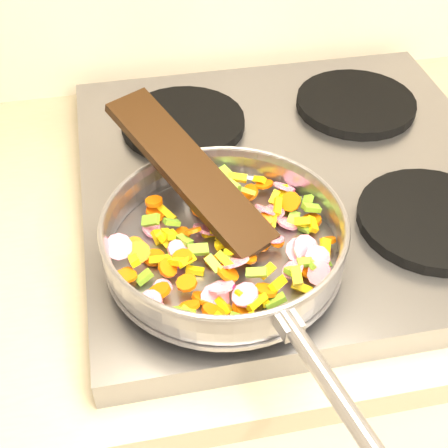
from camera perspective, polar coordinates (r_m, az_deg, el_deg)
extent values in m
cube|color=#939399|center=(0.91, 6.46, 3.86)|extent=(0.60, 0.60, 0.04)
cylinder|color=black|center=(0.76, -0.62, -2.35)|extent=(0.19, 0.19, 0.02)
cylinder|color=black|center=(0.84, 18.45, 0.43)|extent=(0.19, 0.19, 0.02)
cylinder|color=black|center=(0.97, -3.76, 9.24)|extent=(0.19, 0.19, 0.02)
cylinder|color=black|center=(1.04, 11.95, 10.75)|extent=(0.19, 0.19, 0.02)
cylinder|color=#9E9EA5|center=(0.74, 0.00, -2.59)|extent=(0.28, 0.28, 0.01)
torus|color=#9E9EA5|center=(0.72, 0.00, -1.07)|extent=(0.32, 0.32, 0.05)
torus|color=#9E9EA5|center=(0.71, 0.00, 0.24)|extent=(0.28, 0.28, 0.01)
cylinder|color=#9E9EA5|center=(0.58, 10.08, -14.83)|extent=(0.06, 0.19, 0.02)
cube|color=#9E9EA5|center=(0.62, 5.88, -9.04)|extent=(0.03, 0.03, 0.02)
cube|color=yellow|center=(0.68, 0.01, -7.44)|extent=(0.02, 0.02, 0.02)
cube|color=yellow|center=(0.65, -3.24, -8.19)|extent=(0.02, 0.02, 0.02)
cylinder|color=#D15505|center=(0.73, -2.85, -0.61)|extent=(0.03, 0.02, 0.02)
cube|color=#659924|center=(0.78, 2.08, 3.07)|extent=(0.02, 0.02, 0.02)
cylinder|color=#D15505|center=(0.80, 0.39, 3.20)|extent=(0.03, 0.03, 0.01)
cube|color=#659924|center=(0.77, 6.33, 0.48)|extent=(0.02, 0.02, 0.02)
cylinder|color=#D15505|center=(0.78, -6.43, 2.07)|extent=(0.03, 0.03, 0.01)
cylinder|color=#D15505|center=(0.73, 7.48, -2.61)|extent=(0.03, 0.03, 0.02)
cube|color=yellow|center=(0.76, 4.92, 1.65)|extent=(0.02, 0.02, 0.02)
cube|color=yellow|center=(0.69, 0.07, -3.33)|extent=(0.02, 0.02, 0.02)
cylinder|color=#D5145E|center=(0.77, -0.47, 2.46)|extent=(0.05, 0.04, 0.04)
cylinder|color=#D15505|center=(0.77, 6.10, 2.05)|extent=(0.03, 0.03, 0.03)
cylinder|color=#D15505|center=(0.78, -6.56, 0.46)|extent=(0.03, 0.03, 0.02)
cube|color=#659924|center=(0.66, -3.41, -8.43)|extent=(0.02, 0.02, 0.01)
cylinder|color=#D15505|center=(0.67, 1.79, -7.60)|extent=(0.03, 0.04, 0.02)
cube|color=#659924|center=(0.79, -0.99, 2.62)|extent=(0.02, 0.02, 0.02)
cube|color=yellow|center=(0.74, 2.95, -0.31)|extent=(0.02, 0.02, 0.01)
cylinder|color=#D15505|center=(0.70, -8.96, -4.69)|extent=(0.03, 0.03, 0.01)
cylinder|color=#D15505|center=(0.80, 2.34, 2.90)|extent=(0.03, 0.03, 0.02)
cube|color=#659924|center=(0.72, -3.51, -3.08)|extent=(0.02, 0.02, 0.02)
cylinder|color=#D5145E|center=(0.67, -6.74, -7.04)|extent=(0.03, 0.03, 0.02)
cube|color=yellow|center=(0.71, -2.67, -4.27)|extent=(0.02, 0.01, 0.01)
cylinder|color=#D15505|center=(0.73, 4.76, -1.52)|extent=(0.03, 0.03, 0.01)
cylinder|color=#D15505|center=(0.73, 1.27, -3.17)|extent=(0.02, 0.02, 0.02)
cube|color=yellow|center=(0.73, -5.14, -0.92)|extent=(0.02, 0.03, 0.02)
cylinder|color=#D5145E|center=(0.79, 0.64, 2.05)|extent=(0.04, 0.04, 0.03)
cylinder|color=#D15505|center=(0.75, 3.74, 0.36)|extent=(0.03, 0.02, 0.01)
cylinder|color=#D15505|center=(0.73, 7.03, -2.08)|extent=(0.03, 0.03, 0.02)
cylinder|color=#D15505|center=(0.70, -5.17, -4.01)|extent=(0.03, 0.03, 0.02)
cylinder|color=#D5145E|center=(0.70, 0.92, -3.46)|extent=(0.05, 0.04, 0.03)
cube|color=yellow|center=(0.68, 4.95, -5.46)|extent=(0.03, 0.03, 0.02)
cylinder|color=#D5145E|center=(0.79, -2.03, 2.75)|extent=(0.04, 0.04, 0.02)
cube|color=#659924|center=(0.70, -7.32, -4.84)|extent=(0.02, 0.02, 0.02)
cylinder|color=#D15505|center=(0.76, -1.31, 1.68)|extent=(0.03, 0.03, 0.02)
cube|color=#659924|center=(0.77, 8.02, 1.48)|extent=(0.02, 0.01, 0.01)
cylinder|color=#D5145E|center=(0.72, -9.60, -2.05)|extent=(0.04, 0.03, 0.03)
cube|color=#659924|center=(0.65, -3.71, -7.93)|extent=(0.03, 0.02, 0.02)
cylinder|color=#D5145E|center=(0.70, -5.64, -5.95)|extent=(0.03, 0.03, 0.02)
cube|color=yellow|center=(0.69, 3.95, -4.31)|extent=(0.02, 0.02, 0.01)
cylinder|color=#D15505|center=(0.73, -6.42, -3.07)|extent=(0.03, 0.03, 0.00)
cube|color=#659924|center=(0.70, 8.18, -3.71)|extent=(0.01, 0.02, 0.02)
cube|color=#659924|center=(0.68, 2.99, -4.44)|extent=(0.03, 0.02, 0.01)
cube|color=yellow|center=(0.72, -0.11, -1.79)|extent=(0.02, 0.01, 0.02)
cube|color=yellow|center=(0.73, 9.21, -2.31)|extent=(0.02, 0.03, 0.02)
cylinder|color=#D5145E|center=(0.68, -5.94, -8.15)|extent=(0.03, 0.03, 0.02)
cube|color=#659924|center=(0.69, -0.97, -3.66)|extent=(0.02, 0.02, 0.02)
cube|color=yellow|center=(0.76, 7.26, 0.01)|extent=(0.02, 0.02, 0.01)
cube|color=yellow|center=(0.71, 0.78, -2.58)|extent=(0.02, 0.02, 0.02)
cylinder|color=#D15505|center=(0.68, -3.43, -5.40)|extent=(0.03, 0.03, 0.01)
cylinder|color=#D5145E|center=(0.68, -0.21, -5.77)|extent=(0.04, 0.04, 0.02)
cube|color=yellow|center=(0.71, -8.21, -3.32)|extent=(0.01, 0.02, 0.02)
cube|color=#659924|center=(0.73, -4.47, -2.68)|extent=(0.03, 0.02, 0.01)
cylinder|color=#D5145E|center=(0.71, 8.55, -3.07)|extent=(0.03, 0.03, 0.02)
cylinder|color=#D15505|center=(0.71, 7.38, -4.04)|extent=(0.03, 0.04, 0.02)
cube|color=yellow|center=(0.76, 4.47, 0.31)|extent=(0.01, 0.02, 0.02)
cylinder|color=#D15505|center=(0.80, 0.20, 3.02)|extent=(0.03, 0.02, 0.01)
cube|color=#659924|center=(0.75, 1.69, -0.23)|extent=(0.02, 0.02, 0.02)
cylinder|color=#D15505|center=(0.68, -1.90, -6.83)|extent=(0.03, 0.04, 0.02)
cylinder|color=#D15505|center=(0.76, -2.11, 1.43)|extent=(0.03, 0.03, 0.02)
cube|color=#659924|center=(0.72, 9.22, -3.35)|extent=(0.02, 0.02, 0.02)
cube|color=yellow|center=(0.80, -2.93, 2.09)|extent=(0.01, 0.02, 0.01)
cube|color=yellow|center=(0.68, 3.62, -6.77)|extent=(0.01, 0.02, 0.01)
cylinder|color=#D5145E|center=(0.69, 8.70, -4.46)|extent=(0.03, 0.04, 0.03)
cube|color=yellow|center=(0.73, -0.32, -0.39)|extent=(0.03, 0.01, 0.01)
cube|color=#659924|center=(0.80, 6.49, 2.33)|extent=(0.01, 0.02, 0.01)
cylinder|color=#D15505|center=(0.73, 3.28, -1.66)|extent=(0.04, 0.04, 0.01)
cylinder|color=#D15505|center=(0.76, 3.54, 0.28)|extent=(0.03, 0.03, 0.00)
cylinder|color=#D15505|center=(0.68, -5.91, -6.10)|extent=(0.03, 0.03, 0.02)
cube|color=#659924|center=(0.73, 0.24, -2.92)|extent=(0.02, 0.03, 0.01)
cylinder|color=#D15505|center=(0.72, -7.80, -2.55)|extent=(0.03, 0.03, 0.02)
cylinder|color=#D15505|center=(0.81, 3.71, 3.64)|extent=(0.03, 0.03, 0.01)
cube|color=#659924|center=(0.70, 7.41, -3.50)|extent=(0.02, 0.01, 0.01)
cylinder|color=#D5145E|center=(0.73, 4.58, -1.36)|extent=(0.03, 0.03, 0.01)
cube|color=#659924|center=(0.76, 7.46, -0.34)|extent=(0.02, 0.02, 0.02)
cube|color=yellow|center=(0.66, 2.98, -7.10)|extent=(0.03, 0.02, 0.01)
cube|color=yellow|center=(0.71, -5.88, -3.23)|extent=(0.03, 0.02, 0.02)
cube|color=#659924|center=(0.81, 0.22, 4.62)|extent=(0.03, 0.03, 0.01)
cube|color=yellow|center=(0.79, 5.43, 2.67)|extent=(0.02, 0.03, 0.02)
cube|color=yellow|center=(0.75, -1.23, -0.85)|extent=(0.02, 0.02, 0.01)
cube|color=yellow|center=(0.70, 9.18, -4.53)|extent=(0.01, 0.02, 0.01)
cube|color=#659924|center=(0.78, 7.63, 2.00)|extent=(0.02, 0.02, 0.02)
cylinder|color=#D15505|center=(0.77, 8.01, 0.33)|extent=(0.03, 0.03, 0.01)
cube|color=#659924|center=(0.75, -4.79, 0.17)|extent=(0.02, 0.01, 0.02)
cube|color=yellow|center=(0.79, 5.77, 1.65)|extent=(0.02, 0.03, 0.01)
cylinder|color=#D5145E|center=(0.75, -1.75, -0.50)|extent=(0.04, 0.04, 0.02)
cylinder|color=#D5145E|center=(0.78, 4.51, 1.02)|extent=(0.04, 0.04, 0.02)
cylinder|color=#D5145E|center=(0.70, 6.30, -4.12)|extent=(0.03, 0.03, 0.02)
cylinder|color=#D15505|center=(0.75, -3.86, -0.93)|extent=(0.03, 0.03, 0.01)
cube|color=yellow|center=(0.70, -3.41, -3.43)|extent=(0.02, 0.02, 0.02)
cylinder|color=#D15505|center=(0.70, -3.83, -3.09)|extent=(0.03, 0.03, 0.01)
cylinder|color=#D5145E|center=(0.77, 5.81, 0.07)|extent=(0.04, 0.04, 0.02)
cube|color=#659924|center=(0.80, 0.78, 3.53)|extent=(0.02, 0.02, 0.01)
cylinder|color=#D5145E|center=(0.66, 1.93, -6.48)|extent=(0.04, 0.04, 0.02)
cylinder|color=#D15505|center=(0.74, 9.46, -1.50)|extent=(0.03, 0.03, 0.02)
cube|color=#659924|center=(0.75, -6.73, 0.36)|extent=(0.02, 0.02, 0.02)
cube|color=yellow|center=(0.75, 0.04, -1.16)|extent=(0.02, 0.02, 0.02)
cube|color=yellow|center=(0.70, -4.48, -3.44)|extent=(0.02, 0.02, 0.02)
cube|color=#659924|center=(0.66, 1.44, -8.71)|extent=(0.02, 0.03, 0.02)
cube|color=yellow|center=(0.65, 2.42, -8.84)|extent=(0.02, 0.02, 0.01)
cylinder|color=#D15505|center=(0.71, 7.69, -3.75)|extent=(0.03, 0.03, 0.02)
cylinder|color=#D15505|center=(0.81, 4.94, 2.48)|extent=(0.02, 0.03, 0.02)
cube|color=yellow|center=(0.74, -5.51, -1.51)|extent=(0.02, 0.02, 0.02)
cylinder|color=#D15505|center=(0.67, 0.02, -8.66)|extent=(0.04, 0.04, 0.02)
cylinder|color=#D15505|center=(0.72, -1.02, -3.44)|extent=(0.03, 0.03, 0.02)
cube|color=#659924|center=(0.69, 6.27, -4.37)|extent=(0.02, 0.02, 0.01)
cube|color=yellow|center=(0.81, 3.25, 4.06)|extent=(0.02, 0.02, 0.02)
cube|color=yellow|center=(0.67, 1.87, -6.25)|extent=(0.02, 0.02, 0.01)
cube|color=yellow|center=(0.74, -5.18, -1.11)|extent=(0.03, 0.03, 0.02)
cube|color=#659924|center=(0.73, -3.65, -1.47)|extent=(0.02, 0.02, 0.01)
cylinder|color=#D15505|center=(0.67, 3.83, -6.06)|extent=(0.03, 0.03, 0.02)
cube|color=yellow|center=(0.73, 2.56, -0.98)|extent=(0.02, 0.02, 0.02)
cylinder|color=#D5145E|center=(0.76, -6.43, -0.53)|extent=(0.04, 0.04, 0.02)
cylinder|color=#D5145E|center=(0.72, 6.93, -2.37)|extent=(0.04, 0.04, 0.02)
cylinder|color=#D15505|center=(0.72, -8.96, -4.55)|extent=(0.03, 0.03, 0.01)
cube|color=yellow|center=(0.79, 4.67, 2.43)|extent=(0.02, 0.02, 0.02)
cube|color=#659924|center=(0.67, 4.72, -7.02)|extent=(0.02, 0.02, 0.02)
cylinder|color=#D5145E|center=(0.80, 5.52, 3.40)|extent=(0.04, 0.04, 0.02)
cylinder|color=#D15505|center=(0.74, 3.00, -0.28)|extent=(0.03, 0.02, 0.02)
cube|color=yellow|center=(0.75, 7.23, 0.24)|extent=(0.02, 0.02, 0.02)
cube|color=yellow|center=(0.74, -0.05, -0.79)|extent=(0.02, 0.02, 0.02)
cube|color=#659924|center=(0.71, 1.66, -1.80)|extent=(0.02, 0.02, 0.01)
cube|color=yellow|center=(0.76, 8.07, -0.03)|extent=(0.01, 0.02, 0.01)
cube|color=#659924|center=(0.72, 0.63, -2.92)|extent=(0.03, 0.02, 0.02)
cube|color=yellow|center=(0.81, -1.41, 2.94)|extent=(0.02, 0.02, 0.02)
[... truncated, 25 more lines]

